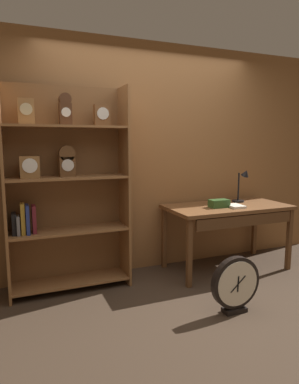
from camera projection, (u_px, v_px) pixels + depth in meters
name	position (u px, v px, depth m)	size (l,w,h in m)	color
ground_plane	(207.00, 316.00, 2.91)	(10.00, 10.00, 0.00)	#3D2D21
back_wood_panel	(149.00, 158.00, 3.92)	(4.80, 0.05, 2.60)	brown
bookshelf	(64.00, 188.00, 3.34)	(1.19, 0.36, 2.04)	brown
workbench	(228.00, 212.00, 3.91)	(1.43, 0.71, 0.76)	brown
desk_lamp	(242.00, 185.00, 4.10)	(0.19, 0.19, 0.41)	black
toolbox_small	(219.00, 203.00, 3.79)	(0.22, 0.12, 0.09)	#2D5123
open_repair_manual	(235.00, 206.00, 3.81)	(0.16, 0.22, 0.03)	silver
round_clock_large	(235.00, 284.00, 2.95)	(0.47, 0.11, 0.51)	black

